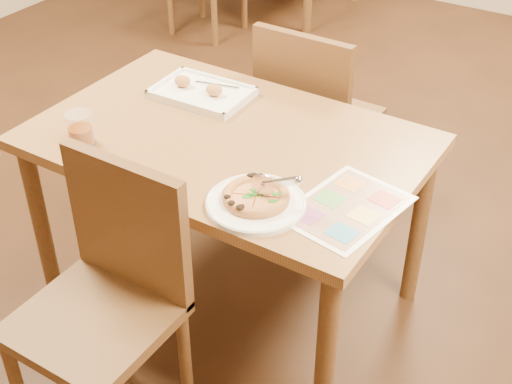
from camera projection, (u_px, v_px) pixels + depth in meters
The scene contains 9 objects.
dining_table at pixel (228, 158), 2.44m from camera, with size 1.30×0.85×0.72m.
chair_near at pixel (112, 273), 2.07m from camera, with size 0.42×0.42×0.47m.
chair_far at pixel (311, 105), 2.90m from camera, with size 0.42×0.42×0.47m.
plate at pixel (256, 204), 2.07m from camera, with size 0.29×0.29×0.02m, color white.
pizza at pixel (256, 196), 2.07m from camera, with size 0.20×0.20×0.03m.
pizza_cutter at pixel (275, 184), 2.03m from camera, with size 0.14×0.05×0.08m.
appetizer_tray at pixel (201, 93), 2.62m from camera, with size 0.35×0.25×0.06m.
glass_tumbler at pixel (81, 131), 2.33m from camera, with size 0.09×0.09×0.11m.
menu at pixel (346, 208), 2.06m from camera, with size 0.26×0.37×0.01m, color white.
Camera 1 is at (1.18, -1.69, 1.96)m, focal length 50.00 mm.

